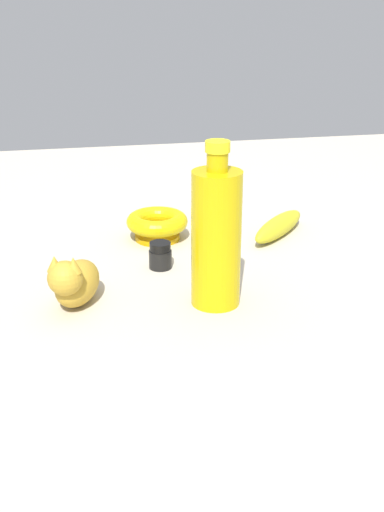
% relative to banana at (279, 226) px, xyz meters
% --- Properties ---
extents(ground, '(2.00, 2.00, 0.00)m').
position_rel_banana_xyz_m(ground, '(-0.17, 0.21, -0.02)').
color(ground, '#BCB29E').
extents(banana, '(0.16, 0.16, 0.04)m').
position_rel_banana_xyz_m(banana, '(0.00, 0.00, 0.00)').
color(banana, gold).
rests_on(banana, ground).
extents(bottle_tall, '(0.08, 0.08, 0.25)m').
position_rel_banana_xyz_m(bottle_tall, '(-0.26, 0.19, 0.09)').
color(bottle_tall, '#C3A809').
rests_on(bottle_tall, ground).
extents(bowl, '(0.12, 0.12, 0.05)m').
position_rel_banana_xyz_m(bowl, '(0.03, 0.24, 0.01)').
color(bowl, '#C08B04').
rests_on(bowl, ground).
extents(nail_polish_jar, '(0.04, 0.04, 0.05)m').
position_rel_banana_xyz_m(nail_polish_jar, '(-0.11, 0.25, 0.00)').
color(nail_polish_jar, black).
rests_on(nail_polish_jar, ground).
extents(cat_figurine, '(0.14, 0.10, 0.10)m').
position_rel_banana_xyz_m(cat_figurine, '(-0.23, 0.40, 0.02)').
color(cat_figurine, '#B88F2B').
rests_on(cat_figurine, ground).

